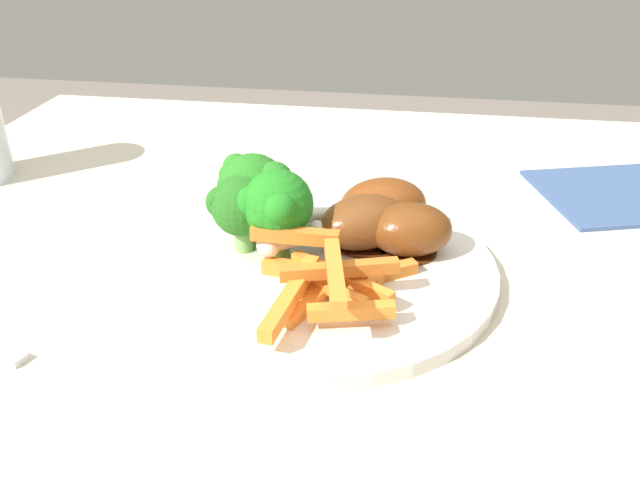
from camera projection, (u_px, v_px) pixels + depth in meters
dining_table at (348, 362)px, 0.63m from camera, size 0.99×0.84×0.74m
dinner_plate at (320, 267)px, 0.55m from camera, size 0.29×0.29×0.01m
broccoli_floret_front at (275, 207)px, 0.53m from camera, size 0.06×0.06×0.08m
broccoli_floret_middle at (253, 190)px, 0.56m from camera, size 0.07×0.07×0.08m
broccoli_floret_back at (239, 204)px, 0.54m from camera, size 0.06×0.06×0.07m
carrot_fries_pile at (326, 279)px, 0.49m from camera, size 0.13×0.13×0.04m
chicken_drumstick_near at (379, 206)px, 0.58m from camera, size 0.13×0.08×0.05m
chicken_drumstick_far at (404, 230)px, 0.55m from camera, size 0.12×0.06×0.04m
chicken_drumstick_extra at (360, 223)px, 0.56m from camera, size 0.13×0.10×0.04m
napkin at (625, 194)px, 0.69m from camera, size 0.20×0.18×0.00m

